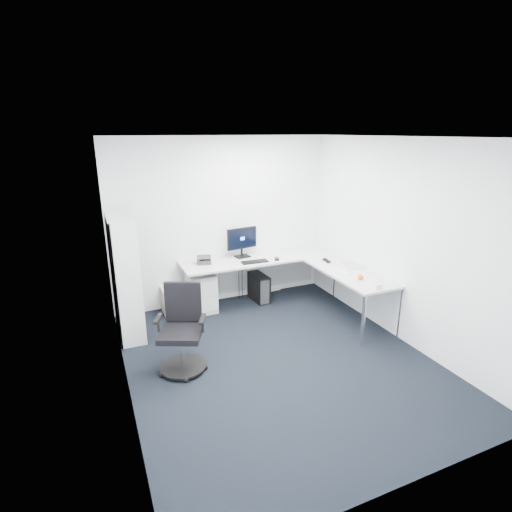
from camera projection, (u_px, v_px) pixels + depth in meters
name	position (u px, v px, depth m)	size (l,w,h in m)	color
ground	(278.00, 359.00, 5.05)	(4.20, 4.20, 0.00)	black
ceiling	(282.00, 137.00, 4.24)	(4.20, 4.20, 0.00)	white
wall_back	(222.00, 222.00, 6.49)	(3.60, 0.02, 2.70)	white
wall_front	(413.00, 341.00, 2.80)	(3.60, 0.02, 2.70)	white
wall_left	(118.00, 279.00, 3.97)	(0.02, 4.20, 2.70)	white
wall_right	(400.00, 242.00, 5.32)	(0.02, 4.20, 2.70)	white
l_desk	(270.00, 287.00, 6.37)	(2.64, 1.48, 0.77)	#BABCBC
drawer_pedestal	(201.00, 292.00, 6.36)	(0.41, 0.50, 0.62)	#BABCBC
bookshelf	(125.00, 277.00, 5.45)	(0.33, 0.85, 1.70)	silver
task_chair	(181.00, 331.00, 4.68)	(0.58, 0.58, 1.04)	black
black_pc_tower	(259.00, 287.00, 6.75)	(0.21, 0.47, 0.46)	black
beige_pc_tower	(169.00, 301.00, 6.29)	(0.19, 0.42, 0.40)	#BBB79F
power_strip	(272.00, 290.00, 7.20)	(0.34, 0.06, 0.04)	silver
monitor	(242.00, 242.00, 6.51)	(0.53, 0.17, 0.51)	black
black_keyboard	(255.00, 262.00, 6.32)	(0.42, 0.15, 0.02)	black
mouse	(277.00, 259.00, 6.43)	(0.06, 0.11, 0.03)	black
desk_phone	(204.00, 259.00, 6.26)	(0.21, 0.21, 0.15)	#2E2E30
laptop	(355.00, 258.00, 6.10)	(0.36, 0.35, 0.25)	silver
white_keyboard	(340.00, 271.00, 5.92)	(0.11, 0.38, 0.01)	silver
headphones	(327.00, 260.00, 6.36)	(0.11, 0.18, 0.05)	black
orange_fruit	(360.00, 277.00, 5.57)	(0.08, 0.08, 0.08)	#E05A13
tissue_box	(374.00, 285.00, 5.30)	(0.11, 0.20, 0.07)	silver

